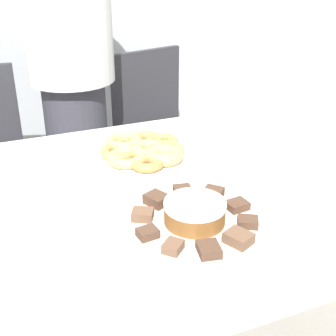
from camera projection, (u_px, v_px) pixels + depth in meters
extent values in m
cube|color=silver|center=(182.00, 190.00, 1.35)|extent=(1.43, 1.05, 0.03)
cylinder|color=silver|center=(270.00, 190.00, 2.13)|extent=(0.06, 0.06, 0.73)
cylinder|color=#383842|center=(80.00, 165.00, 2.24)|extent=(0.28, 0.28, 0.83)
cylinder|color=silver|center=(65.00, 1.00, 1.91)|extent=(0.38, 0.38, 0.66)
cylinder|color=black|center=(169.00, 220.00, 2.56)|extent=(0.44, 0.44, 0.01)
cylinder|color=#262626|center=(169.00, 185.00, 2.46)|extent=(0.06, 0.06, 0.42)
cube|color=#2D2D33|center=(169.00, 145.00, 2.36)|extent=(0.53, 0.53, 0.04)
cube|color=#2D2D33|center=(146.00, 91.00, 2.41)|extent=(0.39, 0.12, 0.42)
cylinder|color=white|center=(194.00, 224.00, 1.16)|extent=(0.37, 0.37, 0.01)
cylinder|color=white|center=(148.00, 156.00, 1.52)|extent=(0.37, 0.37, 0.01)
cylinder|color=brown|center=(195.00, 214.00, 1.14)|extent=(0.15, 0.15, 0.04)
cylinder|color=white|center=(195.00, 204.00, 1.13)|extent=(0.15, 0.15, 0.01)
cube|color=brown|center=(238.00, 238.00, 1.07)|extent=(0.07, 0.07, 0.03)
cube|color=#513828|center=(248.00, 222.00, 1.14)|extent=(0.06, 0.06, 0.02)
cube|color=#513828|center=(237.00, 205.00, 1.21)|extent=(0.06, 0.05, 0.02)
cube|color=#513828|center=(213.00, 194.00, 1.25)|extent=(0.08, 0.08, 0.03)
cube|color=#513828|center=(183.00, 192.00, 1.26)|extent=(0.06, 0.06, 0.03)
cube|color=#513828|center=(157.00, 199.00, 1.23)|extent=(0.07, 0.07, 0.03)
cube|color=brown|center=(143.00, 215.00, 1.16)|extent=(0.07, 0.06, 0.02)
cube|color=#513828|center=(148.00, 233.00, 1.09)|extent=(0.05, 0.05, 0.02)
cube|color=brown|center=(173.00, 247.00, 1.04)|extent=(0.06, 0.06, 0.02)
cube|color=#513828|center=(209.00, 249.00, 1.04)|extent=(0.06, 0.07, 0.02)
torus|color=#E5AD66|center=(148.00, 149.00, 1.50)|extent=(0.11, 0.11, 0.04)
torus|color=#D18E4C|center=(119.00, 152.00, 1.50)|extent=(0.12, 0.12, 0.03)
torus|color=#E5AD66|center=(126.00, 158.00, 1.45)|extent=(0.12, 0.12, 0.03)
torus|color=#C68447|center=(147.00, 163.00, 1.42)|extent=(0.10, 0.10, 0.03)
torus|color=#E5AD66|center=(165.00, 155.00, 1.46)|extent=(0.12, 0.12, 0.04)
torus|color=tan|center=(166.00, 150.00, 1.51)|extent=(0.12, 0.12, 0.03)
torus|color=#D18E4C|center=(162.00, 142.00, 1.57)|extent=(0.11, 0.11, 0.03)
torus|color=#D18E4C|center=(145.00, 140.00, 1.59)|extent=(0.12, 0.12, 0.03)
torus|color=#E5AD66|center=(124.00, 142.00, 1.57)|extent=(0.13, 0.13, 0.03)
cube|color=white|center=(285.00, 150.00, 1.56)|extent=(0.12, 0.09, 0.01)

